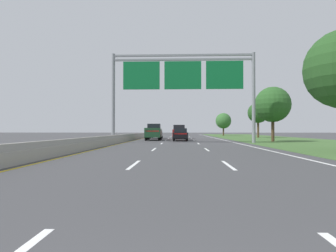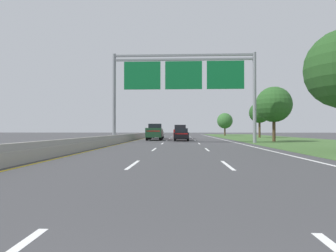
{
  "view_description": "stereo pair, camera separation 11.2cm",
  "coord_description": "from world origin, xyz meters",
  "px_view_note": "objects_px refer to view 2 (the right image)",
  "views": [
    {
      "loc": [
        -0.06,
        -0.99,
        1.38
      ],
      "look_at": [
        -0.74,
        16.66,
        1.61
      ],
      "focal_mm": 31.29,
      "sensor_mm": 36.0,
      "label": 1
    },
    {
      "loc": [
        0.06,
        -0.99,
        1.38
      ],
      "look_at": [
        -0.74,
        16.66,
        1.61
      ],
      "focal_mm": 31.29,
      "sensor_mm": 36.0,
      "label": 2
    }
  ],
  "objects_px": {
    "pickup_truck_darkgreen": "(155,132)",
    "car_red_centre_lane_suv": "(180,132)",
    "overhead_sign_gantry": "(184,79)",
    "roadside_tree_far": "(259,113)",
    "car_silver_left_lane_sedan": "(157,133)",
    "roadside_tree_distant": "(225,121)",
    "roadside_tree_mid": "(274,105)",
    "car_black_centre_lane_sedan": "(181,134)"
  },
  "relations": [
    {
      "from": "overhead_sign_gantry",
      "to": "roadside_tree_far",
      "type": "relative_size",
      "value": 2.43
    },
    {
      "from": "car_black_centre_lane_sedan",
      "to": "roadside_tree_distant",
      "type": "height_order",
      "value": "roadside_tree_distant"
    },
    {
      "from": "overhead_sign_gantry",
      "to": "roadside_tree_far",
      "type": "xyz_separation_m",
      "value": [
        13.51,
        21.53,
        -2.32
      ]
    },
    {
      "from": "overhead_sign_gantry",
      "to": "car_silver_left_lane_sedan",
      "type": "height_order",
      "value": "overhead_sign_gantry"
    },
    {
      "from": "pickup_truck_darkgreen",
      "to": "roadside_tree_distant",
      "type": "distance_m",
      "value": 33.24
    },
    {
      "from": "car_red_centre_lane_suv",
      "to": "roadside_tree_mid",
      "type": "relative_size",
      "value": 0.73
    },
    {
      "from": "pickup_truck_darkgreen",
      "to": "car_red_centre_lane_suv",
      "type": "height_order",
      "value": "pickup_truck_darkgreen"
    },
    {
      "from": "car_silver_left_lane_sedan",
      "to": "car_red_centre_lane_suv",
      "type": "bearing_deg",
      "value": -128.52
    },
    {
      "from": "roadside_tree_mid",
      "to": "roadside_tree_distant",
      "type": "distance_m",
      "value": 34.71
    },
    {
      "from": "car_silver_left_lane_sedan",
      "to": "car_black_centre_lane_sedan",
      "type": "relative_size",
      "value": 1.01
    },
    {
      "from": "roadside_tree_distant",
      "to": "overhead_sign_gantry",
      "type": "bearing_deg",
      "value": -104.48
    },
    {
      "from": "car_red_centre_lane_suv",
      "to": "roadside_tree_mid",
      "type": "distance_m",
      "value": 14.85
    },
    {
      "from": "roadside_tree_mid",
      "to": "car_red_centre_lane_suv",
      "type": "bearing_deg",
      "value": 139.02
    },
    {
      "from": "roadside_tree_far",
      "to": "car_black_centre_lane_sedan",
      "type": "bearing_deg",
      "value": -132.36
    },
    {
      "from": "roadside_tree_distant",
      "to": "roadside_tree_far",
      "type": "bearing_deg",
      "value": -78.49
    },
    {
      "from": "car_silver_left_lane_sedan",
      "to": "roadside_tree_distant",
      "type": "height_order",
      "value": "roadside_tree_distant"
    },
    {
      "from": "pickup_truck_darkgreen",
      "to": "car_red_centre_lane_suv",
      "type": "xyz_separation_m",
      "value": [
        3.41,
        4.96,
        0.02
      ]
    },
    {
      "from": "car_black_centre_lane_sedan",
      "to": "roadside_tree_far",
      "type": "distance_m",
      "value": 20.69
    },
    {
      "from": "overhead_sign_gantry",
      "to": "roadside_tree_distant",
      "type": "distance_m",
      "value": 40.14
    },
    {
      "from": "car_silver_left_lane_sedan",
      "to": "car_black_centre_lane_sedan",
      "type": "xyz_separation_m",
      "value": [
        3.88,
        -10.17,
        0.0
      ]
    },
    {
      "from": "overhead_sign_gantry",
      "to": "pickup_truck_darkgreen",
      "type": "distance_m",
      "value": 10.95
    },
    {
      "from": "roadside_tree_far",
      "to": "roadside_tree_distant",
      "type": "xyz_separation_m",
      "value": [
        -3.51,
        17.22,
        -0.87
      ]
    },
    {
      "from": "pickup_truck_darkgreen",
      "to": "roadside_tree_distant",
      "type": "relative_size",
      "value": 1.02
    },
    {
      "from": "car_red_centre_lane_suv",
      "to": "roadside_tree_mid",
      "type": "bearing_deg",
      "value": -130.54
    },
    {
      "from": "pickup_truck_darkgreen",
      "to": "roadside_tree_far",
      "type": "relative_size",
      "value": 0.88
    },
    {
      "from": "pickup_truck_darkgreen",
      "to": "roadside_tree_far",
      "type": "height_order",
      "value": "roadside_tree_far"
    },
    {
      "from": "overhead_sign_gantry",
      "to": "roadside_tree_distant",
      "type": "bearing_deg",
      "value": 75.52
    },
    {
      "from": "car_black_centre_lane_sedan",
      "to": "roadside_tree_distant",
      "type": "distance_m",
      "value": 33.97
    },
    {
      "from": "car_silver_left_lane_sedan",
      "to": "roadside_tree_far",
      "type": "bearing_deg",
      "value": -73.34
    },
    {
      "from": "pickup_truck_darkgreen",
      "to": "car_silver_left_lane_sedan",
      "type": "xyz_separation_m",
      "value": [
        -0.3,
        8.03,
        -0.26
      ]
    },
    {
      "from": "overhead_sign_gantry",
      "to": "roadside_tree_mid",
      "type": "bearing_deg",
      "value": 21.01
    },
    {
      "from": "car_silver_left_lane_sedan",
      "to": "roadside_tree_far",
      "type": "distance_m",
      "value": 18.62
    },
    {
      "from": "car_black_centre_lane_sedan",
      "to": "pickup_truck_darkgreen",
      "type": "bearing_deg",
      "value": 59.29
    },
    {
      "from": "pickup_truck_darkgreen",
      "to": "roadside_tree_mid",
      "type": "relative_size",
      "value": 0.85
    },
    {
      "from": "roadside_tree_mid",
      "to": "roadside_tree_far",
      "type": "xyz_separation_m",
      "value": [
        2.96,
        17.48,
        0.04
      ]
    },
    {
      "from": "overhead_sign_gantry",
      "to": "pickup_truck_darkgreen",
      "type": "xyz_separation_m",
      "value": [
        -3.8,
        8.6,
        -5.61
      ]
    },
    {
      "from": "overhead_sign_gantry",
      "to": "roadside_tree_far",
      "type": "bearing_deg",
      "value": 57.88
    },
    {
      "from": "roadside_tree_mid",
      "to": "roadside_tree_far",
      "type": "distance_m",
      "value": 17.72
    },
    {
      "from": "overhead_sign_gantry",
      "to": "car_black_centre_lane_sedan",
      "type": "xyz_separation_m",
      "value": [
        -0.22,
        6.46,
        -5.87
      ]
    },
    {
      "from": "car_silver_left_lane_sedan",
      "to": "roadside_tree_far",
      "type": "relative_size",
      "value": 0.72
    },
    {
      "from": "car_black_centre_lane_sedan",
      "to": "car_silver_left_lane_sedan",
      "type": "bearing_deg",
      "value": 21.07
    },
    {
      "from": "car_red_centre_lane_suv",
      "to": "roadside_tree_distant",
      "type": "bearing_deg",
      "value": -21.99
    }
  ]
}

